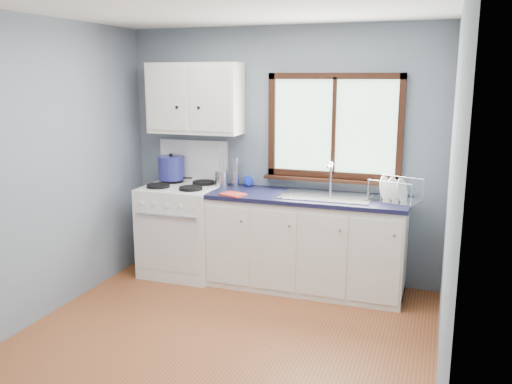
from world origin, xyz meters
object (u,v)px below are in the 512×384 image
(thermos, at_px, (235,172))
(utensil_crock, at_px, (221,178))
(dish_rack, at_px, (394,195))
(sink, at_px, (326,203))
(stockpot, at_px, (171,168))
(gas_range, at_px, (183,227))
(base_cabinets, at_px, (306,247))
(skillet, at_px, (171,177))

(thermos, bearing_deg, utensil_crock, -148.82)
(dish_rack, bearing_deg, utensil_crock, -166.45)
(sink, xyz_separation_m, utensil_crock, (-1.10, 0.11, 0.15))
(stockpot, bearing_deg, gas_range, -36.23)
(utensil_crock, distance_m, dish_rack, 1.72)
(base_cabinets, bearing_deg, utensil_crock, 172.93)
(gas_range, xyz_separation_m, utensil_crock, (0.38, 0.13, 0.51))
(skillet, relative_size, dish_rack, 0.72)
(base_cabinets, xyz_separation_m, dish_rack, (0.80, 0.02, 0.57))
(utensil_crock, bearing_deg, gas_range, -160.82)
(gas_range, height_order, dish_rack, gas_range)
(utensil_crock, distance_m, thermos, 0.16)
(gas_range, xyz_separation_m, base_cabinets, (1.31, 0.02, -0.08))
(sink, xyz_separation_m, dish_rack, (0.62, 0.02, 0.12))
(base_cabinets, xyz_separation_m, thermos, (-0.80, 0.19, 0.66))
(thermos, bearing_deg, stockpot, -173.80)
(sink, height_order, stockpot, stockpot)
(thermos, bearing_deg, dish_rack, -6.01)
(utensil_crock, xyz_separation_m, thermos, (0.12, 0.07, 0.06))
(gas_range, distance_m, dish_rack, 2.16)
(base_cabinets, distance_m, utensil_crock, 1.10)
(base_cabinets, height_order, thermos, thermos)
(gas_range, height_order, base_cabinets, gas_range)
(thermos, bearing_deg, gas_range, -157.67)
(gas_range, bearing_deg, utensil_crock, 19.18)
(dish_rack, bearing_deg, base_cabinets, -161.82)
(thermos, bearing_deg, sink, -10.97)
(dish_rack, bearing_deg, sink, -161.33)
(stockpot, height_order, utensil_crock, utensil_crock)
(skillet, height_order, stockpot, stockpot)
(skillet, relative_size, thermos, 1.20)
(gas_range, xyz_separation_m, skillet, (-0.19, 0.13, 0.49))
(skillet, relative_size, stockpot, 1.25)
(dish_rack, bearing_deg, skillet, -165.49)
(skillet, relative_size, utensil_crock, 0.87)
(stockpot, relative_size, thermos, 0.96)
(stockpot, height_order, dish_rack, stockpot)
(sink, height_order, dish_rack, sink)
(gas_range, bearing_deg, skillet, 145.95)
(stockpot, bearing_deg, skillet, -114.56)
(skillet, bearing_deg, sink, -10.62)
(utensil_crock, bearing_deg, base_cabinets, -7.07)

